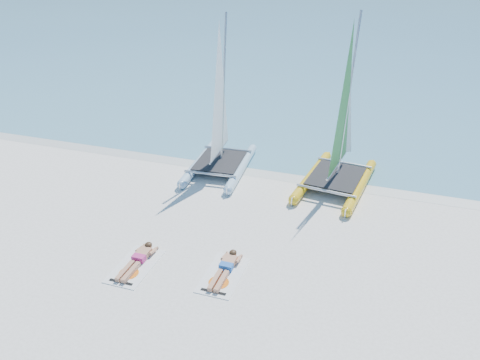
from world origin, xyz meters
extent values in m
plane|color=white|center=(0.00, 0.00, 0.00)|extent=(140.00, 140.00, 0.00)
cube|color=#70B2BC|center=(0.00, 63.00, 0.01)|extent=(140.00, 115.00, 0.01)
cube|color=silver|center=(0.00, 5.50, 0.00)|extent=(140.00, 1.40, 0.01)
cylinder|color=#AFC8E7|center=(-3.86, 4.98, 0.18)|extent=(0.65, 4.03, 0.35)
cone|color=#AFC8E7|center=(-4.02, 7.19, 0.18)|extent=(0.37, 0.54, 0.34)
cylinder|color=#AFC8E7|center=(-2.07, 5.12, 0.18)|extent=(0.65, 4.03, 0.35)
cone|color=#AFC8E7|center=(-2.24, 7.32, 0.18)|extent=(0.37, 0.54, 0.34)
cube|color=black|center=(-2.97, 5.05, 0.38)|extent=(1.88, 2.33, 0.03)
cylinder|color=silver|center=(-3.02, 5.76, 3.14)|extent=(0.16, 1.06, 5.53)
cylinder|color=#FFAD1A|center=(0.73, 5.22, 0.18)|extent=(0.87, 4.19, 0.37)
cone|color=#FFAD1A|center=(1.01, 7.51, 0.18)|extent=(0.41, 0.57, 0.35)
cylinder|color=#FFAD1A|center=(2.59, 5.00, 0.18)|extent=(0.87, 4.19, 0.37)
cone|color=#FFAD1A|center=(2.86, 7.28, 0.18)|extent=(0.41, 0.57, 0.35)
cube|color=black|center=(1.66, 5.11, 0.40)|extent=(2.06, 2.50, 0.03)
cylinder|color=silver|center=(1.75, 5.85, 3.27)|extent=(0.22, 1.10, 5.76)
cube|color=white|center=(-2.98, -1.69, 0.01)|extent=(1.00, 1.85, 0.02)
cube|color=tan|center=(-2.98, -1.26, 0.12)|extent=(0.36, 0.55, 0.17)
cube|color=#C42E7A|center=(-2.98, -1.46, 0.12)|extent=(0.37, 0.22, 0.17)
cube|color=tan|center=(-2.98, -2.06, 0.09)|extent=(0.31, 0.85, 0.13)
sphere|color=tan|center=(-2.98, -0.89, 0.16)|extent=(0.21, 0.21, 0.21)
ellipsoid|color=#382414|center=(-2.98, -0.88, 0.20)|extent=(0.22, 0.24, 0.15)
cube|color=white|center=(-0.48, -1.27, 0.01)|extent=(1.00, 1.85, 0.02)
cube|color=tan|center=(-0.48, -0.84, 0.12)|extent=(0.36, 0.55, 0.17)
cube|color=blue|center=(-0.48, -1.04, 0.12)|extent=(0.37, 0.22, 0.17)
cube|color=tan|center=(-0.48, -1.64, 0.09)|extent=(0.31, 0.85, 0.13)
sphere|color=tan|center=(-0.48, -0.47, 0.16)|extent=(0.21, 0.21, 0.21)
ellipsoid|color=#382414|center=(-0.48, -0.46, 0.20)|extent=(0.22, 0.24, 0.15)
camera|label=1|loc=(3.23, -10.87, 8.18)|focal=35.00mm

